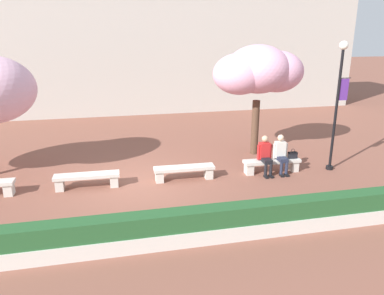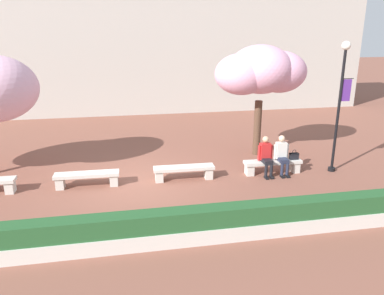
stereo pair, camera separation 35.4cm
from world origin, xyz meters
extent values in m
plane|color=brown|center=(0.00, 0.00, 0.00)|extent=(100.00, 100.00, 0.00)
cube|color=#B7B2A8|center=(0.00, 11.91, 3.57)|extent=(28.00, 4.00, 7.14)
cube|color=beige|center=(-3.69, -0.02, 0.17)|extent=(0.25, 0.35, 0.35)
cube|color=beige|center=(-1.50, 0.00, 0.40)|extent=(1.94, 0.46, 0.10)
cube|color=beige|center=(-2.29, 0.02, 0.17)|extent=(0.25, 0.35, 0.35)
cube|color=beige|center=(-0.70, -0.02, 0.17)|extent=(0.25, 0.35, 0.35)
cube|color=beige|center=(1.50, 0.00, 0.40)|extent=(1.94, 0.46, 0.10)
cube|color=beige|center=(0.70, 0.02, 0.17)|extent=(0.25, 0.35, 0.35)
cube|color=beige|center=(2.29, -0.02, 0.17)|extent=(0.25, 0.35, 0.35)
cube|color=beige|center=(4.49, 0.00, 0.40)|extent=(1.94, 0.46, 0.10)
cube|color=beige|center=(3.69, 0.02, 0.17)|extent=(0.25, 0.35, 0.35)
cube|color=beige|center=(5.29, -0.02, 0.17)|extent=(0.25, 0.35, 0.35)
cube|color=black|center=(4.12, -0.42, 0.03)|extent=(0.10, 0.22, 0.06)
cylinder|color=black|center=(4.12, -0.36, 0.24)|extent=(0.10, 0.10, 0.42)
cube|color=black|center=(4.30, -0.42, 0.03)|extent=(0.10, 0.22, 0.06)
cylinder|color=black|center=(4.30, -0.36, 0.24)|extent=(0.10, 0.10, 0.42)
cube|color=black|center=(4.21, -0.18, 0.51)|extent=(0.28, 0.40, 0.12)
cube|color=red|center=(4.21, 0.04, 0.78)|extent=(0.34, 0.22, 0.54)
sphere|color=tan|center=(4.21, 0.04, 1.19)|extent=(0.21, 0.21, 0.21)
cylinder|color=red|center=(4.00, 0.02, 0.74)|extent=(0.09, 0.09, 0.50)
cylinder|color=red|center=(4.42, 0.02, 0.74)|extent=(0.09, 0.09, 0.50)
cube|color=black|center=(4.67, -0.42, 0.03)|extent=(0.10, 0.22, 0.06)
cylinder|color=#23283D|center=(4.67, -0.36, 0.24)|extent=(0.10, 0.10, 0.42)
cube|color=black|center=(4.85, -0.42, 0.03)|extent=(0.10, 0.22, 0.06)
cylinder|color=#23283D|center=(4.85, -0.36, 0.24)|extent=(0.10, 0.10, 0.42)
cube|color=#23283D|center=(4.77, -0.18, 0.51)|extent=(0.29, 0.41, 0.12)
cube|color=silver|center=(4.77, 0.04, 0.78)|extent=(0.34, 0.23, 0.54)
sphere|color=beige|center=(4.77, 0.04, 1.19)|extent=(0.21, 0.21, 0.21)
cylinder|color=silver|center=(4.56, 0.02, 0.74)|extent=(0.09, 0.09, 0.50)
cylinder|color=silver|center=(4.98, 0.02, 0.74)|extent=(0.09, 0.09, 0.50)
cube|color=black|center=(5.22, -0.02, 0.56)|extent=(0.30, 0.14, 0.22)
cube|color=black|center=(5.22, -0.02, 0.65)|extent=(0.30, 0.15, 0.04)
torus|color=black|center=(5.22, -0.02, 0.72)|extent=(0.14, 0.02, 0.14)
cylinder|color=#513828|center=(4.67, 2.04, 1.04)|extent=(0.28, 0.28, 2.08)
ellipsoid|color=#EAA8C6|center=(4.67, 2.04, 3.22)|extent=(2.34, 2.32, 1.75)
ellipsoid|color=#EAA8C6|center=(3.93, 1.90, 3.08)|extent=(1.97, 1.77, 1.47)
ellipsoid|color=#EAA8C6|center=(5.41, 2.07, 3.12)|extent=(2.02, 1.81, 1.52)
cylinder|color=black|center=(6.57, -0.17, 0.06)|extent=(0.24, 0.24, 0.12)
cylinder|color=black|center=(6.57, -0.17, 1.99)|extent=(0.09, 0.09, 3.99)
sphere|color=white|center=(6.57, -0.17, 4.13)|extent=(0.28, 0.28, 0.28)
cylinder|color=black|center=(6.77, -0.17, 3.11)|extent=(0.40, 0.02, 0.02)
cube|color=#5B2D8E|center=(6.77, -0.17, 2.74)|extent=(0.30, 0.02, 0.70)
cube|color=beige|center=(0.00, -3.65, 0.18)|extent=(15.65, 0.50, 0.36)
cube|color=#235128|center=(0.00, -3.65, 0.58)|extent=(15.55, 0.44, 0.44)
camera|label=1|loc=(-0.69, -10.91, 4.58)|focal=35.00mm
camera|label=2|loc=(-0.35, -10.98, 4.58)|focal=35.00mm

